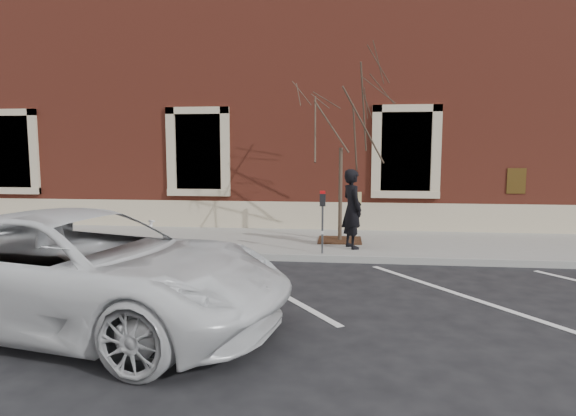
# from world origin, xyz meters

# --- Properties ---
(ground) EXTENTS (120.00, 120.00, 0.00)m
(ground) POSITION_xyz_m (0.00, 0.00, 0.00)
(ground) COLOR #28282B
(ground) RESTS_ON ground
(sidewalk_near) EXTENTS (40.00, 3.50, 0.15)m
(sidewalk_near) POSITION_xyz_m (0.00, 1.75, 0.07)
(sidewalk_near) COLOR #9E9C95
(sidewalk_near) RESTS_ON ground
(curb_near) EXTENTS (40.00, 0.12, 0.15)m
(curb_near) POSITION_xyz_m (0.00, -0.05, 0.07)
(curb_near) COLOR #9E9E99
(curb_near) RESTS_ON ground
(parking_stripes) EXTENTS (28.00, 4.40, 0.01)m
(parking_stripes) POSITION_xyz_m (0.00, -2.20, 0.00)
(parking_stripes) COLOR silver
(parking_stripes) RESTS_ON ground
(building_civic) EXTENTS (40.00, 8.62, 8.00)m
(building_civic) POSITION_xyz_m (0.00, 7.74, 4.00)
(building_civic) COLOR maroon
(building_civic) RESTS_ON ground
(man) EXTENTS (0.69, 0.80, 1.85)m
(man) POSITION_xyz_m (1.48, 0.82, 1.07)
(man) COLOR black
(man) RESTS_ON sidewalk_near
(parking_meter) EXTENTS (0.13, 0.10, 1.39)m
(parking_meter) POSITION_xyz_m (0.82, 0.12, 1.12)
(parking_meter) COLOR #595B60
(parking_meter) RESTS_ON sidewalk_near
(tree_grate) EXTENTS (1.09, 1.09, 0.03)m
(tree_grate) POSITION_xyz_m (1.20, 1.74, 0.16)
(tree_grate) COLOR #482817
(tree_grate) RESTS_ON sidewalk_near
(sapling) EXTENTS (2.56, 2.56, 4.27)m
(sapling) POSITION_xyz_m (1.20, 1.74, 3.14)
(sapling) COLOR brown
(sapling) RESTS_ON sidewalk_near
(white_truck) EXTENTS (6.10, 3.60, 1.59)m
(white_truck) POSITION_xyz_m (-2.25, -4.36, 0.80)
(white_truck) COLOR white
(white_truck) RESTS_ON ground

